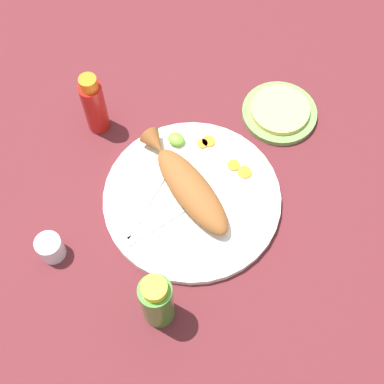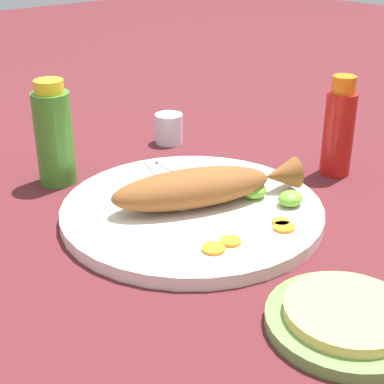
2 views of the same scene
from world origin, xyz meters
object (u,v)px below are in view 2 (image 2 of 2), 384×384
Objects in this scene: main_plate at (192,211)px; fork_far at (194,176)px; hot_sauce_bottle_green at (54,135)px; salt_cup at (169,130)px; hot_sauce_bottle_red at (339,129)px; tortilla_plate at (346,322)px; fork_near at (164,179)px; fried_fish at (202,187)px.

fork_far is at bearing -132.05° from main_plate.
hot_sauce_bottle_green is 0.25m from salt_cup.
salt_cup is at bearing -34.49° from fork_far.
hot_sauce_bottle_red reaches higher than fork_far.
fork_far is at bearing -105.67° from tortilla_plate.
fork_near is (-0.02, -0.09, 0.01)m from main_plate.
salt_cup reaches higher than fork_far.
fork_far is 1.10× the size of tortilla_plate.
fork_near is at bearing 49.67° from salt_cup.
salt_cup is at bearing -67.42° from hot_sauce_bottle_red.
hot_sauce_bottle_red is 0.45m from hot_sauce_bottle_green.
fried_fish is 5.11× the size of salt_cup.
fried_fish reaches higher than fork_far.
main_plate is at bearing -97.20° from tortilla_plate.
main_plate is 0.04m from fried_fish.
hot_sauce_bottle_red reaches higher than salt_cup.
hot_sauce_bottle_green is (0.15, -0.16, 0.06)m from fork_far.
hot_sauce_bottle_green is (0.11, -0.14, 0.06)m from fork_near.
hot_sauce_bottle_green reaches higher than fork_far.
fork_near is 1.10× the size of hot_sauce_bottle_red.
hot_sauce_bottle_red reaches higher than fried_fish.
main_plate is 1.97× the size of fork_far.
hot_sauce_bottle_green is 0.52m from tortilla_plate.
fork_far is (-0.06, -0.07, 0.01)m from main_plate.
hot_sauce_bottle_green reaches higher than tortilla_plate.
fork_far is 1.15× the size of hot_sauce_bottle_red.
hot_sauce_bottle_green is at bearing -69.45° from main_plate.
hot_sauce_bottle_green is at bearing 58.35° from fork_near.
fork_near is 0.38m from tortilla_plate.
fried_fish is at bearing 113.17° from hot_sauce_bottle_green.
fork_far is (-0.04, 0.02, 0.00)m from fork_near.
hot_sauce_bottle_green is (0.09, -0.23, 0.07)m from main_plate.
main_plate is 2.18× the size of tortilla_plate.
fried_fish reaches higher than salt_cup.
fork_far is at bearing -102.71° from fried_fish.
salt_cup is at bearing -98.58° from fried_fish.
hot_sauce_bottle_green reaches higher than hot_sauce_bottle_red.
hot_sauce_bottle_green reaches higher than main_plate.
fork_far is 0.22m from hot_sauce_bottle_green.
fork_near is 0.21m from salt_cup.
main_plate is 2.26× the size of hot_sauce_bottle_red.
salt_cup is (-0.24, -0.03, -0.05)m from hot_sauce_bottle_green.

